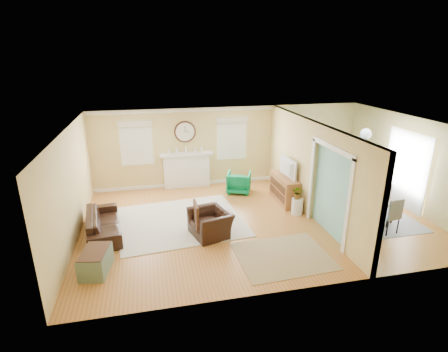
{
  "coord_description": "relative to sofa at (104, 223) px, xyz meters",
  "views": [
    {
      "loc": [
        -2.65,
        -8.11,
        4.22
      ],
      "look_at": [
        -0.8,
        0.3,
        1.2
      ],
      "focal_mm": 28.0,
      "sensor_mm": 36.0,
      "label": 1
    }
  ],
  "objects": [
    {
      "name": "dining_table",
      "position": [
        6.92,
        -0.32,
        0.01
      ],
      "size": [
        1.02,
        1.7,
        0.58
      ],
      "primitive_type": "imported",
      "rotation": [
        0.0,
        0.0,
        1.63
      ],
      "color": "#442513",
      "rests_on": "floor"
    },
    {
      "name": "trunk",
      "position": [
        0.01,
        -1.64,
        -0.04
      ],
      "size": [
        0.64,
        0.9,
        0.48
      ],
      "color": "slate",
      "rests_on": "floor"
    },
    {
      "name": "green_chair",
      "position": [
        3.95,
        1.96,
        0.05
      ],
      "size": [
        0.93,
        0.94,
        0.67
      ],
      "primitive_type": "imported",
      "rotation": [
        0.0,
        0.0,
        2.77
      ],
      "color": "#08663F",
      "rests_on": "floor"
    },
    {
      "name": "french_doors",
      "position": [
        8.34,
        -0.06,
        0.82
      ],
      "size": [
        0.06,
        1.7,
        2.2
      ],
      "color": "white",
      "rests_on": "ground"
    },
    {
      "name": "wall_left",
      "position": [
        -0.61,
        -0.06,
        1.02
      ],
      "size": [
        0.02,
        6.0,
        2.6
      ],
      "primitive_type": "cube",
      "color": "tan",
      "rests_on": "ground"
    },
    {
      "name": "window_right",
      "position": [
        3.94,
        2.89,
        1.38
      ],
      "size": [
        1.05,
        0.13,
        1.42
      ],
      "color": "white",
      "rests_on": "wall_back"
    },
    {
      "name": "rug_grey",
      "position": [
        6.92,
        -0.32,
        -0.28
      ],
      "size": [
        2.25,
        2.82,
        0.01
      ],
      "primitive_type": "cube",
      "color": "gray",
      "rests_on": "floor"
    },
    {
      "name": "window_left",
      "position": [
        0.84,
        2.89,
        1.38
      ],
      "size": [
        1.05,
        0.13,
        1.42
      ],
      "color": "white",
      "rests_on": "wall_back"
    },
    {
      "name": "floor",
      "position": [
        3.89,
        -0.06,
        -0.28
      ],
      "size": [
        9.0,
        9.0,
        0.0
      ],
      "primitive_type": "plane",
      "color": "#A16326",
      "rests_on": "ground"
    },
    {
      "name": "tv",
      "position": [
        5.07,
        0.93,
        0.8
      ],
      "size": [
        0.19,
        0.99,
        0.57
      ],
      "primitive_type": "imported",
      "rotation": [
        0.0,
        0.0,
        1.63
      ],
      "color": "black",
      "rests_on": "credenza"
    },
    {
      "name": "sofa",
      "position": [
        0.0,
        0.0,
        0.0
      ],
      "size": [
        1.0,
        2.01,
        0.56
      ],
      "primitive_type": "imported",
      "rotation": [
        0.0,
        0.0,
        1.7
      ],
      "color": "black",
      "rests_on": "floor"
    },
    {
      "name": "fireplace",
      "position": [
        2.39,
        2.82,
        0.31
      ],
      "size": [
        1.7,
        0.3,
        1.17
      ],
      "color": "white",
      "rests_on": "ground"
    },
    {
      "name": "partition",
      "position": [
        5.4,
        0.22,
        1.07
      ],
      "size": [
        0.17,
        6.0,
        2.6
      ],
      "color": "tan",
      "rests_on": "ground"
    },
    {
      "name": "ceiling",
      "position": [
        3.89,
        -0.06,
        2.32
      ],
      "size": [
        9.0,
        6.0,
        0.02
      ],
      "primitive_type": "cube",
      "color": "white",
      "rests_on": "wall_back"
    },
    {
      "name": "wall_right",
      "position": [
        8.39,
        -0.06,
        1.02
      ],
      "size": [
        0.02,
        6.0,
        2.6
      ],
      "primitive_type": "cube",
      "color": "tan",
      "rests_on": "ground"
    },
    {
      "name": "dining_chair_w",
      "position": [
        6.26,
        -0.28,
        0.22
      ],
      "size": [
        0.45,
        0.45,
        0.86
      ],
      "color": "white",
      "rests_on": "floor"
    },
    {
      "name": "wall_front",
      "position": [
        3.89,
        -3.06,
        1.02
      ],
      "size": [
        9.0,
        0.02,
        2.6
      ],
      "primitive_type": "cube",
      "color": "tan",
      "rests_on": "ground"
    },
    {
      "name": "rug_cream",
      "position": [
        1.91,
        0.27,
        -0.27
      ],
      "size": [
        3.47,
        3.08,
        0.02
      ],
      "primitive_type": "cube",
      "rotation": [
        0.0,
        0.0,
        0.1
      ],
      "color": "beige",
      "rests_on": "floor"
    },
    {
      "name": "garden_stool",
      "position": [
        5.12,
        0.03,
        -0.05
      ],
      "size": [
        0.31,
        0.31,
        0.46
      ],
      "primitive_type": "cylinder",
      "color": "white",
      "rests_on": "floor"
    },
    {
      "name": "dining_chair_e",
      "position": [
        7.51,
        -0.22,
        0.22
      ],
      "size": [
        0.44,
        0.44,
        0.86
      ],
      "color": "gray",
      "rests_on": "floor"
    },
    {
      "name": "potted_plant",
      "position": [
        5.12,
        0.03,
        0.37
      ],
      "size": [
        0.44,
        0.42,
        0.38
      ],
      "primitive_type": "imported",
      "rotation": [
        0.0,
        0.0,
        5.81
      ],
      "color": "#337F33",
      "rests_on": "garden_stool"
    },
    {
      "name": "dining_chair_n",
      "position": [
        6.99,
        0.82,
        0.28
      ],
      "size": [
        0.47,
        0.47,
        0.96
      ],
      "color": "gray",
      "rests_on": "floor"
    },
    {
      "name": "wall_back",
      "position": [
        3.89,
        2.94,
        1.02
      ],
      "size": [
        9.0,
        0.02,
        2.6
      ],
      "primitive_type": "cube",
      "color": "tan",
      "rests_on": "ground"
    },
    {
      "name": "credenza",
      "position": [
        5.09,
        0.93,
        0.12
      ],
      "size": [
        0.46,
        1.36,
        0.8
      ],
      "color": "#A96B38",
      "rests_on": "floor"
    },
    {
      "name": "dining_chair_s",
      "position": [
        6.88,
        -1.43,
        0.27
      ],
      "size": [
        0.47,
        0.47,
        0.94
      ],
      "color": "gray",
      "rests_on": "floor"
    },
    {
      "name": "wall_clock",
      "position": [
        2.39,
        2.91,
        1.57
      ],
      "size": [
        0.7,
        0.07,
        0.7
      ],
      "color": "#442513",
      "rests_on": "wall_back"
    },
    {
      "name": "rug_jute",
      "position": [
        3.95,
        -1.92,
        -0.28
      ],
      "size": [
        2.07,
        1.73,
        0.01
      ],
      "primitive_type": "cube",
      "rotation": [
        0.0,
        0.0,
        0.05
      ],
      "color": "tan",
      "rests_on": "floor"
    },
    {
      "name": "eames_chair",
      "position": [
        2.56,
        -0.62,
        0.04
      ],
      "size": [
        1.09,
        1.17,
        0.64
      ],
      "primitive_type": "imported",
      "rotation": [
        0.0,
        0.0,
        -1.3
      ],
      "color": "black",
      "rests_on": "floor"
    },
    {
      "name": "pendant",
      "position": [
        6.89,
        -0.06,
        1.92
      ],
      "size": [
        0.3,
        0.3,
        0.55
      ],
      "color": "gold",
      "rests_on": "ceiling"
    }
  ]
}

